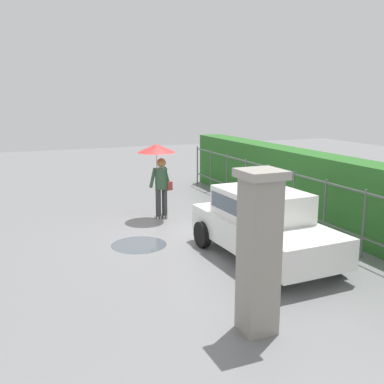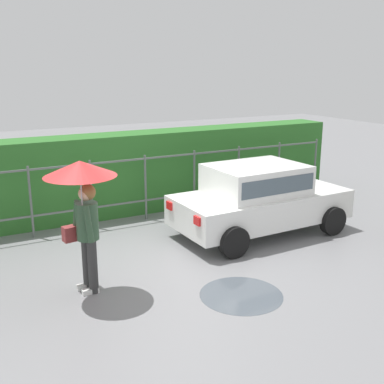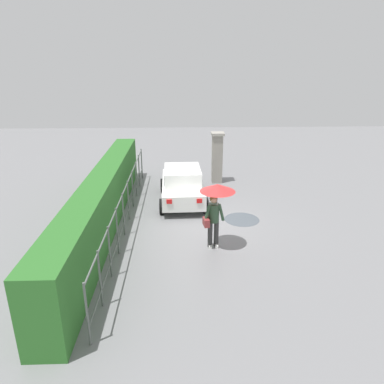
# 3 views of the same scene
# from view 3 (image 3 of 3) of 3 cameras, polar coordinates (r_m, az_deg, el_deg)

# --- Properties ---
(ground_plane) EXTENTS (40.00, 40.00, 0.00)m
(ground_plane) POSITION_cam_3_polar(r_m,az_deg,el_deg) (13.23, 1.13, -4.73)
(ground_plane) COLOR slate
(car) EXTENTS (3.78, 1.95, 1.48)m
(car) POSITION_cam_3_polar(r_m,az_deg,el_deg) (14.80, -1.53, 1.35)
(car) COLOR white
(car) RESTS_ON ground
(pedestrian) EXTENTS (1.07, 1.07, 2.11)m
(pedestrian) POSITION_cam_3_polar(r_m,az_deg,el_deg) (10.87, 3.79, -1.13)
(pedestrian) COLOR #333333
(pedestrian) RESTS_ON ground
(gate_pillar) EXTENTS (0.60, 0.60, 2.42)m
(gate_pillar) POSITION_cam_3_polar(r_m,az_deg,el_deg) (17.24, 4.00, 5.53)
(gate_pillar) COLOR gray
(gate_pillar) RESTS_ON ground
(fence_section) EXTENTS (11.38, 0.05, 1.50)m
(fence_section) POSITION_cam_3_polar(r_m,az_deg,el_deg) (12.73, -10.42, -2.04)
(fence_section) COLOR #59605B
(fence_section) RESTS_ON ground
(hedge_row) EXTENTS (12.33, 0.90, 1.90)m
(hedge_row) POSITION_cam_3_polar(r_m,az_deg,el_deg) (12.83, -13.89, -1.55)
(hedge_row) COLOR #2D6B28
(hedge_row) RESTS_ON ground
(puddle_near) EXTENTS (1.30, 1.30, 0.00)m
(puddle_near) POSITION_cam_3_polar(r_m,az_deg,el_deg) (13.54, 7.89, -4.32)
(puddle_near) COLOR #4C545B
(puddle_near) RESTS_ON ground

